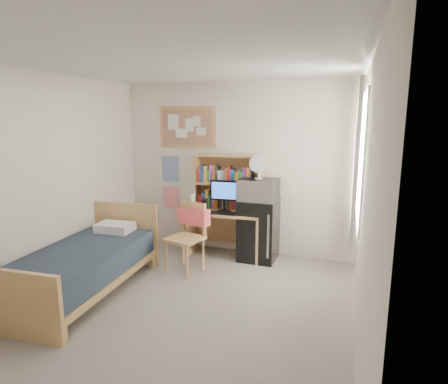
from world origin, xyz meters
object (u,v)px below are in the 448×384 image
(microwave, at_px, (259,190))
(desk_fan, at_px, (259,168))
(desk, at_px, (225,233))
(speaker_right, at_px, (244,207))
(bulletin_board, at_px, (187,127))
(desk_chair, at_px, (185,238))
(monitor, at_px, (224,197))
(speaker_left, at_px, (205,205))
(bed, at_px, (82,271))
(mini_fridge, at_px, (258,230))

(microwave, relative_size, desk_fan, 1.74)
(desk, height_order, speaker_right, speaker_right)
(bulletin_board, distance_m, desk_chair, 1.83)
(monitor, height_order, speaker_left, monitor)
(desk_chair, bearing_deg, speaker_left, 102.53)
(monitor, bearing_deg, bulletin_board, 151.34)
(monitor, xyz_separation_m, desk_fan, (0.51, 0.06, 0.44))
(desk_chair, relative_size, speaker_right, 5.23)
(desk, relative_size, bed, 0.57)
(bed, bearing_deg, speaker_right, 44.55)
(monitor, relative_size, microwave, 0.84)
(monitor, bearing_deg, speaker_right, 0.00)
(speaker_right, bearing_deg, microwave, 7.86)
(desk_fan, bearing_deg, desk, -178.93)
(desk_chair, distance_m, microwave, 1.26)
(desk_chair, xyz_separation_m, bed, (-0.90, -0.96, -0.20))
(desk_chair, distance_m, mini_fridge, 1.14)
(bulletin_board, height_order, speaker_left, bulletin_board)
(speaker_left, relative_size, speaker_right, 0.97)
(mini_fridge, xyz_separation_m, monitor, (-0.51, -0.08, 0.47))
(desk, bearing_deg, bulletin_board, 155.26)
(bulletin_board, height_order, desk_fan, bulletin_board)
(bulletin_board, relative_size, microwave, 1.76)
(bulletin_board, height_order, desk_chair, bulletin_board)
(desk_chair, bearing_deg, monitor, 79.75)
(speaker_left, height_order, microwave, microwave)
(bed, distance_m, speaker_left, 1.96)
(desk_chair, height_order, speaker_right, desk_chair)
(microwave, distance_m, desk_fan, 0.31)
(bulletin_board, xyz_separation_m, desk_fan, (1.23, -0.29, -0.56))
(desk_chair, distance_m, monitor, 0.89)
(bulletin_board, xyz_separation_m, microwave, (1.23, -0.29, -0.87))
(monitor, bearing_deg, microwave, 3.23)
(desk, bearing_deg, microwave, -3.54)
(mini_fridge, distance_m, speaker_right, 0.40)
(bed, bearing_deg, desk, 51.46)
(mini_fridge, distance_m, microwave, 0.60)
(bed, distance_m, microwave, 2.56)
(mini_fridge, bearing_deg, speaker_right, -162.31)
(mini_fridge, distance_m, speaker_left, 0.88)
(bed, bearing_deg, monitor, 50.42)
(bulletin_board, bearing_deg, desk_chair, -69.23)
(speaker_right, bearing_deg, bulletin_board, 159.06)
(mini_fridge, bearing_deg, bulletin_board, 169.16)
(bulletin_board, bearing_deg, bed, -103.99)
(desk, relative_size, monitor, 2.50)
(bulletin_board, bearing_deg, speaker_left, -40.58)
(bulletin_board, xyz_separation_m, desk, (0.72, -0.28, -1.57))
(desk, bearing_deg, desk_chair, -116.01)
(bulletin_board, relative_size, desk_fan, 3.06)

